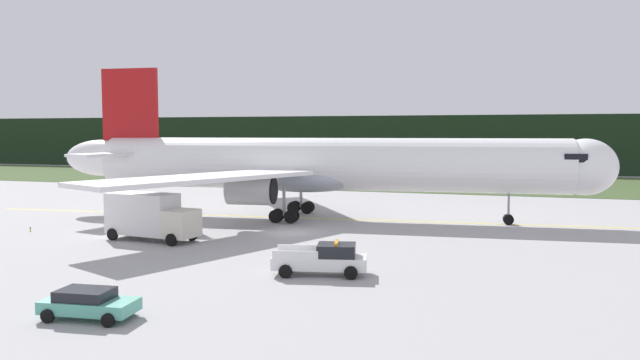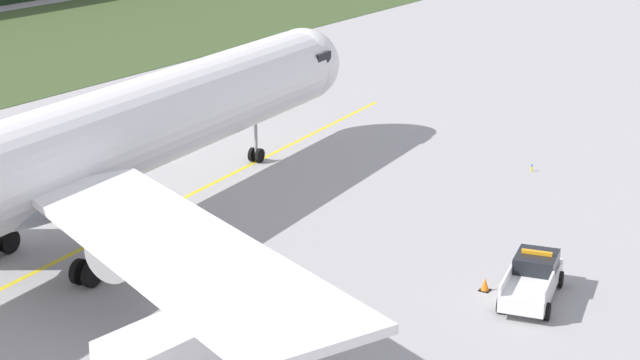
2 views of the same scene
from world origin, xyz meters
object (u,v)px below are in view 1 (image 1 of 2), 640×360
(ops_pickup_truck, at_px, (323,259))
(staff_car, at_px, (88,303))
(apron_cone, at_px, (327,262))
(airliner, at_px, (317,165))
(catering_truck, at_px, (150,216))

(ops_pickup_truck, xyz_separation_m, staff_car, (-7.46, -10.73, -0.20))
(apron_cone, bearing_deg, ops_pickup_truck, -78.24)
(staff_car, relative_size, apron_cone, 6.92)
(ops_pickup_truck, height_order, apron_cone, ops_pickup_truck)
(airliner, height_order, ops_pickup_truck, airliner)
(staff_car, bearing_deg, ops_pickup_truck, 55.19)
(ops_pickup_truck, xyz_separation_m, catering_truck, (-15.59, 6.55, 0.96))
(ops_pickup_truck, bearing_deg, apron_cone, 101.76)
(catering_truck, xyz_separation_m, apron_cone, (15.17, -4.49, -1.56))
(catering_truck, relative_size, staff_car, 1.78)
(airliner, bearing_deg, staff_car, -90.87)
(catering_truck, height_order, apron_cone, catering_truck)
(ops_pickup_truck, relative_size, apron_cone, 9.26)
(catering_truck, height_order, staff_car, catering_truck)
(ops_pickup_truck, relative_size, staff_car, 1.34)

